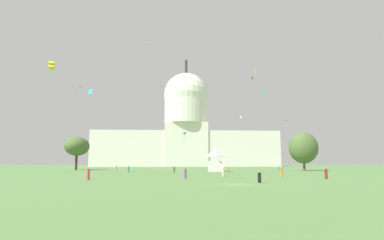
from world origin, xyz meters
TOP-DOWN VIEW (x-y plane):
  - ground_plane at (0.00, 0.00)m, footprint 800.00×800.00m
  - capitol_building at (1.68, 181.08)m, footprint 123.40×30.09m
  - event_tent at (5.02, 54.43)m, footprint 4.44×5.30m
  - tree_west_near at (-40.93, 79.42)m, footprint 9.97×11.33m
  - tree_east_far at (34.61, 64.46)m, footprint 10.02×8.36m
  - person_olive_front_right at (-6.71, 53.95)m, footprint 0.60×0.60m
  - person_maroon_front_left at (16.35, 11.77)m, footprint 0.61×0.61m
  - person_olive_front_center at (-6.93, 44.14)m, footprint 0.40×0.40m
  - person_purple_lawn_far_right at (-5.17, 14.81)m, footprint 0.42×0.42m
  - person_white_near_tent at (2.32, 24.22)m, footprint 0.41×0.41m
  - person_red_deep_crowd at (-19.42, 11.09)m, footprint 0.36×0.36m
  - person_tan_near_tree_east at (-23.11, 55.99)m, footprint 0.59×0.59m
  - person_teal_back_center at (-18.64, 48.81)m, footprint 0.36×0.36m
  - person_orange_edge_east at (12.57, 21.19)m, footprint 0.46×0.46m
  - person_orange_edge_west at (6.29, 41.66)m, footprint 0.43×0.43m
  - person_black_back_left at (3.62, 3.09)m, footprint 0.53×0.53m
  - person_grey_back_right at (21.84, 50.77)m, footprint 0.45×0.45m
  - kite_orange_low at (-26.26, 27.11)m, footprint 1.06×1.53m
  - kite_lime_high at (-16.81, 83.39)m, footprint 0.74×0.71m
  - kite_turquoise_mid at (33.14, 102.28)m, footprint 0.66×0.36m
  - kite_cyan_mid at (-27.43, 41.86)m, footprint 1.01×0.83m
  - kite_black_low at (33.96, 79.70)m, footprint 1.58×1.49m
  - kite_white_mid at (27.13, 123.85)m, footprint 0.74×0.95m
  - kite_green_low at (-3.12, 74.77)m, footprint 1.01×0.41m
  - kite_red_high at (33.87, 124.78)m, footprint 1.06×0.90m
  - kite_gold_high at (28.97, 99.70)m, footprint 1.09×0.75m
  - kite_violet_high at (-13.61, 131.37)m, footprint 0.72×1.72m
  - kite_yellow_mid at (-33.07, 31.07)m, footprint 1.25×1.34m

SIDE VIEW (x-z plane):
  - ground_plane at x=0.00m, z-range 0.00..0.00m
  - person_olive_front_right at x=-6.71m, z-range -0.08..1.39m
  - person_black_back_left at x=3.62m, z-range -0.08..1.40m
  - person_white_near_tent at x=2.32m, z-range -0.07..1.40m
  - person_orange_edge_west at x=6.29m, z-range -0.06..1.45m
  - person_orange_edge_east at x=12.57m, z-range -0.08..1.51m
  - person_grey_back_right at x=21.84m, z-range -0.08..1.53m
  - person_purple_lawn_far_right at x=-5.17m, z-range -0.06..1.55m
  - person_olive_front_center at x=-6.93m, z-range -0.05..1.56m
  - person_maroon_front_left at x=16.35m, z-range -0.08..1.68m
  - person_tan_near_tree_east at x=-23.11m, z-range -0.08..1.69m
  - person_teal_back_center at x=-18.64m, z-range -0.05..1.68m
  - person_red_deep_crowd at x=-19.42m, z-range -0.07..1.70m
  - event_tent at x=5.02m, z-range 0.03..6.62m
  - tree_east_far at x=34.61m, z-range 1.12..13.35m
  - tree_west_near at x=-40.93m, z-range 2.43..14.07m
  - kite_green_low at x=-3.12m, z-range 10.03..14.17m
  - kite_orange_low at x=-26.26m, z-range 15.91..18.72m
  - kite_black_low at x=33.96m, z-range 17.69..17.88m
  - kite_cyan_mid at x=-27.43m, z-range 18.01..21.26m
  - kite_yellow_mid at x=-33.07m, z-range 21.49..24.47m
  - capitol_building at x=1.68m, z-range -12.18..61.12m
  - kite_white_mid at x=27.13m, z-range 25.07..26.01m
  - kite_turquoise_mid at x=33.14m, z-range 31.96..35.42m
  - kite_violet_high at x=-13.61m, z-range 42.33..42.54m
  - kite_gold_high at x=28.97m, z-range 42.34..46.35m
  - kite_red_high at x=33.87m, z-range 45.52..46.97m
  - kite_lime_high at x=-16.81m, z-range 45.93..50.02m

